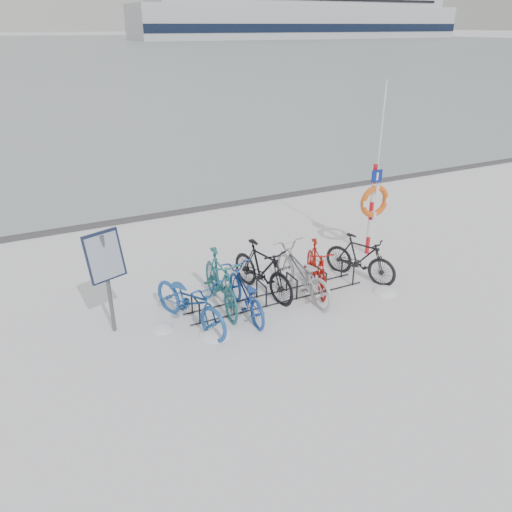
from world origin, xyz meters
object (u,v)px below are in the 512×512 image
at_px(info_board, 105,262).
at_px(lifebuoy_station, 374,201).
at_px(bike_rack, 277,291).
at_px(cruise_ferry, 302,5).

relative_size(info_board, lifebuoy_station, 0.48).
height_order(bike_rack, cruise_ferry, cruise_ferry).
bearing_deg(bike_rack, lifebuoy_station, 16.96).
bearing_deg(cruise_ferry, info_board, -121.77).
height_order(info_board, lifebuoy_station, lifebuoy_station).
bearing_deg(cruise_ferry, bike_rack, -120.99).
xyz_separation_m(lifebuoy_station, cruise_ferry, (109.63, 186.80, 11.29)).
xyz_separation_m(info_board, cruise_ferry, (116.12, 187.50, 11.25)).
xyz_separation_m(info_board, lifebuoy_station, (6.49, 0.70, -0.05)).
xyz_separation_m(bike_rack, cruise_ferry, (112.78, 187.76, 12.51)).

